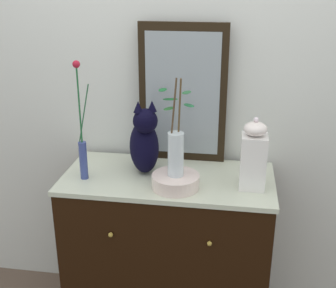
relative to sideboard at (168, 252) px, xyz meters
name	(u,v)px	position (x,y,z in m)	size (l,w,h in m)	color
wall_back	(177,91)	(0.00, 0.34, 0.83)	(4.40, 0.08, 2.60)	silver
sideboard	(168,252)	(0.00, 0.00, 0.00)	(1.09, 0.55, 0.93)	black
mirror_leaning	(183,94)	(0.04, 0.24, 0.84)	(0.47, 0.03, 0.75)	black
cat_sitting	(144,142)	(-0.13, 0.04, 0.64)	(0.23, 0.41, 0.40)	black
vase_slim_green	(82,146)	(-0.42, -0.09, 0.64)	(0.07, 0.04, 0.61)	#384585
bowl_porcelain	(176,181)	(0.06, -0.12, 0.50)	(0.23, 0.23, 0.07)	beige
vase_glass_clear	(176,150)	(0.06, -0.12, 0.66)	(0.18, 0.11, 0.48)	silver
jar_lidded_porcelain	(253,156)	(0.42, -0.06, 0.63)	(0.12, 0.12, 0.36)	white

